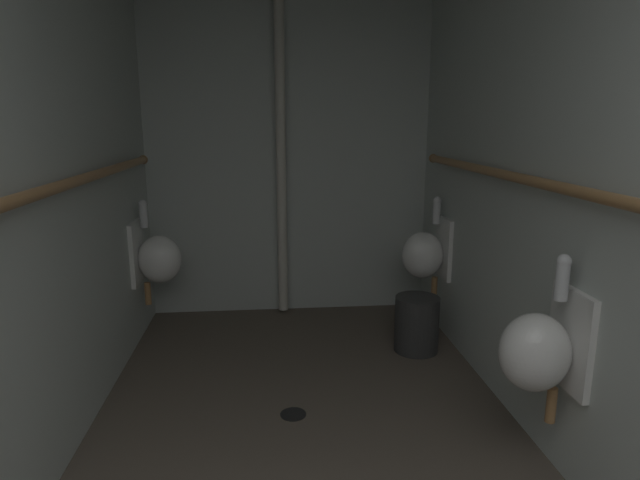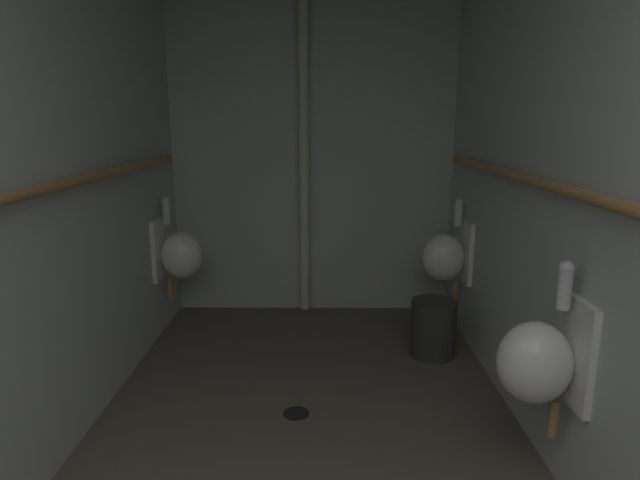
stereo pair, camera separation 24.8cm
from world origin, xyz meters
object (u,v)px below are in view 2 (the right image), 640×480
at_px(urinal_left_mid, 178,254).
at_px(waste_bin, 433,328).
at_px(urinal_right_mid, 540,360).
at_px(floor_drain, 296,413).
at_px(urinal_right_far, 446,256).
at_px(standpipe_back_wall, 304,146).

distance_m(urinal_left_mid, waste_bin, 1.86).
height_order(urinal_right_mid, floor_drain, urinal_right_mid).
bearing_deg(urinal_right_far, urinal_right_mid, -90.00).
xyz_separation_m(urinal_left_mid, urinal_right_mid, (1.92, -1.72, 0.00)).
bearing_deg(urinal_left_mid, urinal_right_far, -1.88).
relative_size(urinal_left_mid, urinal_right_far, 1.00).
bearing_deg(urinal_left_mid, urinal_right_mid, -41.99).
xyz_separation_m(urinal_left_mid, standpipe_back_wall, (0.89, 0.43, 0.75)).
bearing_deg(floor_drain, urinal_left_mid, 128.41).
relative_size(urinal_right_mid, urinal_right_far, 1.00).
height_order(standpipe_back_wall, waste_bin, standpipe_back_wall).
xyz_separation_m(standpipe_back_wall, floor_drain, (0.00, -1.57, -1.34)).
relative_size(urinal_right_mid, standpipe_back_wall, 0.29).
height_order(urinal_right_far, waste_bin, urinal_right_far).
distance_m(standpipe_back_wall, floor_drain, 2.06).
bearing_deg(urinal_right_mid, waste_bin, 96.07).
xyz_separation_m(urinal_right_mid, waste_bin, (-0.14, 1.33, -0.41)).
xyz_separation_m(urinal_left_mid, waste_bin, (1.77, -0.40, -0.41)).
bearing_deg(standpipe_back_wall, floor_drain, -89.85).
distance_m(urinal_right_mid, waste_bin, 1.40).
relative_size(urinal_right_mid, floor_drain, 5.39).
bearing_deg(standpipe_back_wall, urinal_left_mid, -154.20).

